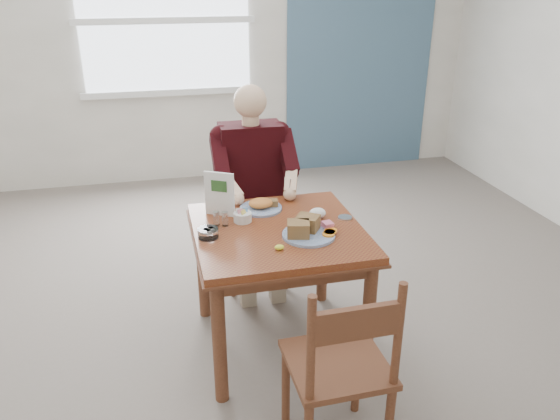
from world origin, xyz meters
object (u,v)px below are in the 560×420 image
object	(u,v)px
chair_far	(252,215)
diner	(253,174)
table	(278,247)
chair_near	(341,368)
far_plate	(262,205)
near_plate	(307,230)

from	to	relation	value
chair_far	diner	world-z (taller)	diner
table	diner	size ratio (longest dim) A/B	0.66
chair_near	far_plate	size ratio (longest dim) A/B	3.40
chair_near	far_plate	world-z (taller)	chair_near
chair_near	near_plate	bearing A→B (deg)	85.72
far_plate	diner	bearing A→B (deg)	85.53
diner	far_plate	distance (m)	0.44
chair_far	far_plate	distance (m)	0.60
far_plate	near_plate	bearing A→B (deg)	-67.87
table	diner	bearing A→B (deg)	90.00
chair_far	chair_near	bearing A→B (deg)	-87.52
diner	near_plate	distance (m)	0.84
near_plate	far_plate	bearing A→B (deg)	112.13
near_plate	far_plate	world-z (taller)	near_plate
table	chair_far	bearing A→B (deg)	90.00
near_plate	diner	bearing A→B (deg)	98.68
table	near_plate	xyz separation A→B (m)	(0.13, -0.12, 0.15)
chair_near	near_plate	xyz separation A→B (m)	(0.05, 0.73, 0.31)
table	chair_near	world-z (taller)	chair_near
table	chair_far	xyz separation A→B (m)	(0.00, 0.80, -0.16)
diner	chair_near	bearing A→B (deg)	-87.38
chair_near	diner	distance (m)	1.60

